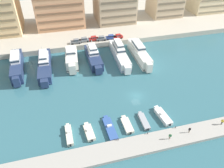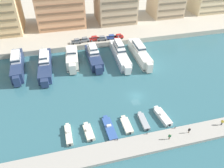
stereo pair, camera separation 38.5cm
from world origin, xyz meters
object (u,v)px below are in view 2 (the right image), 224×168
(motorboat_cream_left, at_px, (89,132))
(car_grey_far_left, at_px, (76,41))
(car_red_center_right, at_px, (119,36))
(pedestrian_mid_deck, at_px, (170,136))
(car_grey_left, at_px, (85,39))
(motorboat_cream_far_left, at_px, (69,134))
(motorboat_blue_mid_left, at_px, (109,128))
(pedestrian_far_side, at_px, (222,122))
(motorboat_cream_center_left, at_px, (127,125))
(car_blue_center, at_px, (111,37))
(yacht_navy_left, at_px, (45,64))
(yacht_ivory_center_right, at_px, (140,53))
(yacht_navy_far_left, at_px, (17,65))
(motorboat_grey_center, at_px, (143,121))
(pedestrian_near_edge, at_px, (189,130))
(car_grey_center_left, at_px, (102,38))
(yacht_ivory_mid_left, at_px, (72,58))
(yacht_white_center, at_px, (120,53))
(motorboat_white_center_right, at_px, (162,116))
(car_red_mid_left, at_px, (94,38))
(yacht_navy_center_left, at_px, (94,56))

(motorboat_cream_left, relative_size, car_grey_far_left, 1.49)
(car_red_center_right, xyz_separation_m, pedestrian_mid_deck, (-2.41, -52.89, -1.21))
(pedestrian_mid_deck, bearing_deg, car_grey_left, 102.53)
(motorboat_cream_far_left, bearing_deg, car_grey_left, 76.45)
(motorboat_blue_mid_left, xyz_separation_m, pedestrian_far_side, (27.60, -6.29, 1.49))
(motorboat_cream_far_left, relative_size, motorboat_cream_left, 1.14)
(motorboat_cream_center_left, bearing_deg, car_blue_center, 80.60)
(car_grey_far_left, bearing_deg, yacht_navy_left, -134.26)
(yacht_ivory_center_right, bearing_deg, car_red_center_right, 106.72)
(pedestrian_far_side, bearing_deg, yacht_navy_far_left, 142.27)
(motorboat_grey_center, height_order, car_red_center_right, car_red_center_right)
(yacht_ivory_center_right, height_order, pedestrian_near_edge, yacht_ivory_center_right)
(car_grey_center_left, distance_m, car_red_center_right, 7.15)
(motorboat_cream_far_left, distance_m, car_red_center_right, 51.98)
(yacht_ivory_mid_left, height_order, car_blue_center, yacht_ivory_mid_left)
(yacht_white_center, height_order, car_blue_center, yacht_white_center)
(car_blue_center, bearing_deg, yacht_ivory_mid_left, -145.56)
(yacht_white_center, xyz_separation_m, motorboat_cream_left, (-17.40, -32.96, -1.83))
(yacht_white_center, height_order, car_grey_left, yacht_white_center)
(motorboat_cream_far_left, relative_size, motorboat_white_center_right, 0.93)
(pedestrian_far_side, bearing_deg, car_red_mid_left, 113.32)
(motorboat_cream_left, xyz_separation_m, car_grey_far_left, (2.78, 45.62, 2.63))
(yacht_white_center, relative_size, yacht_ivory_center_right, 1.04)
(motorboat_cream_left, bearing_deg, motorboat_blue_mid_left, -0.49)
(motorboat_cream_left, xyz_separation_m, motorboat_cream_center_left, (9.77, -0.10, -0.06))
(motorboat_white_center_right, distance_m, car_red_mid_left, 47.13)
(yacht_white_center, distance_m, car_grey_far_left, 19.36)
(motorboat_cream_left, distance_m, car_grey_center_left, 47.68)
(motorboat_grey_center, height_order, car_grey_far_left, car_grey_far_left)
(pedestrian_near_edge, bearing_deg, motorboat_blue_mid_left, 160.20)
(motorboat_white_center_right, bearing_deg, yacht_ivory_center_right, 81.22)
(motorboat_cream_left, bearing_deg, car_grey_center_left, 73.76)
(car_grey_far_left, relative_size, car_red_mid_left, 0.99)
(pedestrian_near_edge, relative_size, pedestrian_mid_deck, 0.95)
(car_grey_far_left, height_order, pedestrian_mid_deck, car_grey_far_left)
(car_blue_center, xyz_separation_m, pedestrian_far_side, (15.48, -52.25, -1.20))
(yacht_navy_far_left, height_order, yacht_navy_center_left, yacht_navy_center_left)
(yacht_ivory_mid_left, relative_size, car_grey_center_left, 3.72)
(motorboat_blue_mid_left, bearing_deg, pedestrian_far_side, -12.83)
(car_grey_far_left, height_order, car_blue_center, same)
(motorboat_cream_center_left, height_order, car_blue_center, car_blue_center)
(yacht_ivory_center_right, height_order, car_grey_left, yacht_ivory_center_right)
(yacht_ivory_center_right, bearing_deg, pedestrian_near_edge, -91.82)
(yacht_white_center, bearing_deg, car_red_center_right, 76.47)
(motorboat_cream_center_left, xyz_separation_m, motorboat_white_center_right, (10.14, 0.45, 0.16))
(pedestrian_near_edge, bearing_deg, car_grey_far_left, 111.65)
(yacht_ivory_center_right, height_order, car_red_center_right, yacht_ivory_center_right)
(yacht_ivory_mid_left, bearing_deg, yacht_navy_far_left, 179.75)
(yacht_ivory_center_right, distance_m, motorboat_blue_mid_left, 37.11)
(yacht_ivory_mid_left, bearing_deg, car_grey_center_left, 41.23)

